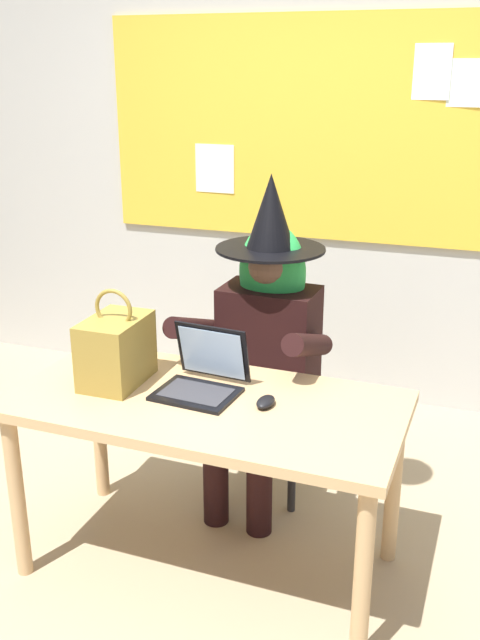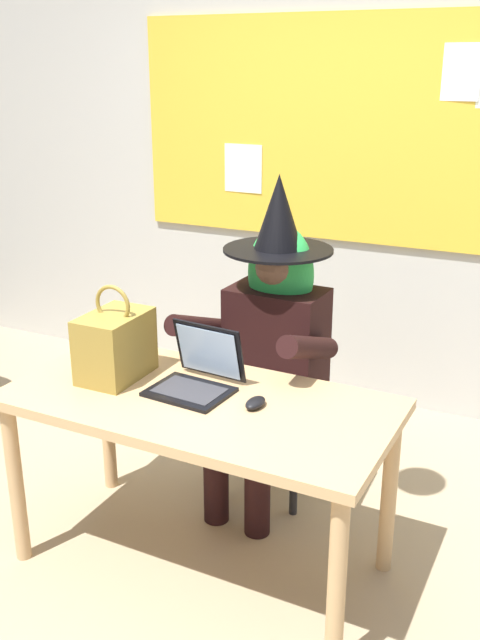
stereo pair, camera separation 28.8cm
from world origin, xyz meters
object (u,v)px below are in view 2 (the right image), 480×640
object	(u,v)px
chair_at_desk	(281,382)
computer_mouse	(255,403)
handbag	(115,345)
desk_main	(199,420)
person_costumed	(271,331)
laptop	(197,376)

from	to	relation	value
chair_at_desk	computer_mouse	size ratio (longest dim) A/B	8.68
chair_at_desk	handbag	xyz separation A→B (m)	(-0.42, -0.69, 0.36)
chair_at_desk	computer_mouse	world-z (taller)	chair_at_desk
desk_main	computer_mouse	xyz separation A→B (m)	(0.22, 0.02, 0.11)
desk_main	handbag	xyz separation A→B (m)	(-0.39, 0.03, 0.22)
desk_main	chair_at_desk	bearing A→B (deg)	87.35
person_costumed	computer_mouse	xyz separation A→B (m)	(0.19, -0.57, -0.05)
laptop	handbag	bearing A→B (deg)	-168.38
desk_main	chair_at_desk	world-z (taller)	chair_at_desk
desk_main	laptop	size ratio (longest dim) A/B	4.57
chair_at_desk	handbag	world-z (taller)	handbag
desk_main	person_costumed	size ratio (longest dim) A/B	0.99
person_costumed	handbag	size ratio (longest dim) A/B	3.88
desk_main	person_costumed	world-z (taller)	person_costumed
laptop	desk_main	bearing A→B (deg)	-53.35
person_costumed	laptop	world-z (taller)	person_costumed
person_costumed	laptop	size ratio (longest dim) A/B	4.59
chair_at_desk	handbag	size ratio (longest dim) A/B	2.39
desk_main	computer_mouse	distance (m)	0.25
chair_at_desk	person_costumed	world-z (taller)	person_costumed
person_costumed	handbag	distance (m)	0.70
laptop	computer_mouse	bearing A→B (deg)	-5.60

